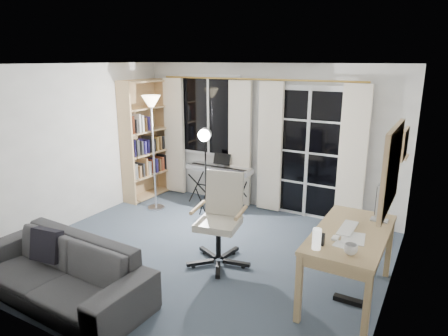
# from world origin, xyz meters

# --- Properties ---
(floor) EXTENTS (4.50, 4.00, 0.02)m
(floor) POSITION_xyz_m (0.00, 0.00, -0.01)
(floor) COLOR #36414F
(floor) RESTS_ON ground
(window) EXTENTS (1.20, 0.08, 1.40)m
(window) POSITION_xyz_m (-1.05, 1.97, 1.50)
(window) COLOR white
(window) RESTS_ON floor
(french_door) EXTENTS (1.32, 0.09, 2.11)m
(french_door) POSITION_xyz_m (0.75, 1.97, 1.03)
(french_door) COLOR white
(french_door) RESTS_ON floor
(curtains) EXTENTS (3.60, 0.07, 2.13)m
(curtains) POSITION_xyz_m (-0.14, 1.88, 1.09)
(curtains) COLOR gold
(curtains) RESTS_ON floor
(bookshelf) EXTENTS (0.38, 1.00, 2.12)m
(bookshelf) POSITION_xyz_m (-2.13, 1.44, 1.00)
(bookshelf) COLOR tan
(bookshelf) RESTS_ON floor
(torchiere_lamp) EXTENTS (0.33, 0.33, 1.90)m
(torchiere_lamp) POSITION_xyz_m (-1.55, 1.02, 1.53)
(torchiere_lamp) COLOR #B2B2B7
(torchiere_lamp) RESTS_ON floor
(keyboard_piano) EXTENTS (1.17, 0.57, 0.84)m
(keyboard_piano) POSITION_xyz_m (-0.69, 1.70, 0.64)
(keyboard_piano) COLOR black
(keyboard_piano) RESTS_ON floor
(studio_light) EXTENTS (0.34, 0.34, 1.49)m
(studio_light) POSITION_xyz_m (-0.56, 1.04, 1.20)
(studio_light) COLOR black
(studio_light) RESTS_ON floor
(office_chair) EXTENTS (0.78, 0.77, 1.13)m
(office_chair) POSITION_xyz_m (0.31, 0.04, 0.67)
(office_chair) COLOR black
(office_chair) RESTS_ON floor
(desk) EXTENTS (0.70, 1.40, 0.75)m
(desk) POSITION_xyz_m (1.88, -0.04, 0.66)
(desk) COLOR tan
(desk) RESTS_ON floor
(monitor) EXTENTS (0.18, 0.54, 0.47)m
(monitor) POSITION_xyz_m (2.08, 0.41, 1.04)
(monitor) COLOR silver
(monitor) RESTS_ON desk
(desk_clutter) EXTENTS (0.44, 0.85, 0.95)m
(desk_clutter) POSITION_xyz_m (1.82, -0.26, 0.59)
(desk_clutter) COLOR white
(desk_clutter) RESTS_ON desk
(mug) EXTENTS (0.12, 0.10, 0.12)m
(mug) POSITION_xyz_m (1.98, -0.54, 0.81)
(mug) COLOR silver
(mug) RESTS_ON desk
(wall_mirror) EXTENTS (0.04, 0.94, 0.74)m
(wall_mirror) POSITION_xyz_m (2.22, -0.35, 1.55)
(wall_mirror) COLOR tan
(wall_mirror) RESTS_ON floor
(framed_print) EXTENTS (0.03, 0.42, 0.32)m
(framed_print) POSITION_xyz_m (2.23, 0.55, 1.60)
(framed_print) COLOR tan
(framed_print) RESTS_ON floor
(wall_shelf) EXTENTS (0.16, 0.30, 0.18)m
(wall_shelf) POSITION_xyz_m (2.16, 1.05, 1.41)
(wall_shelf) COLOR tan
(wall_shelf) RESTS_ON floor
(sofa) EXTENTS (2.14, 0.69, 0.83)m
(sofa) POSITION_xyz_m (-0.77, -1.55, 0.41)
(sofa) COLOR #303133
(sofa) RESTS_ON floor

